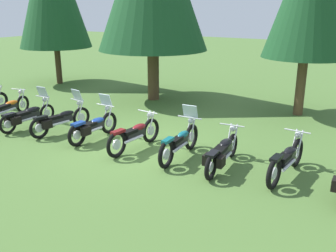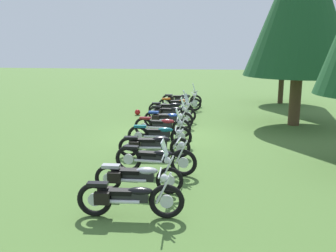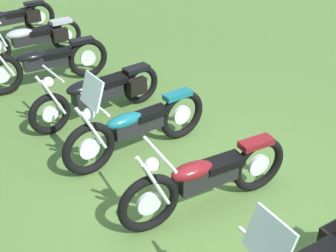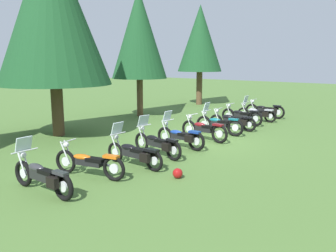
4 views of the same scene
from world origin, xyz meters
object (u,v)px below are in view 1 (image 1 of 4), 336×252
motorcycle_5 (135,134)px  motorcycle_8 (287,159)px  motorcycle_1 (8,107)px  motorcycle_6 (180,142)px  motorcycle_4 (93,126)px  motorcycle_3 (60,119)px  motorcycle_2 (27,115)px  motorcycle_7 (222,152)px

motorcycle_5 → motorcycle_8: motorcycle_8 is taller
motorcycle_1 → motorcycle_6: motorcycle_6 is taller
motorcycle_4 → motorcycle_3: bearing=91.9°
motorcycle_2 → motorcycle_7: (7.19, 0.33, -0.01)m
motorcycle_1 → motorcycle_8: 10.30m
motorcycle_1 → motorcycle_5: bearing=-104.1°
motorcycle_5 → motorcycle_7: motorcycle_5 is taller
motorcycle_2 → motorcycle_4: motorcycle_4 is taller
motorcycle_5 → motorcycle_6: 1.47m
motorcycle_4 → motorcycle_5: size_ratio=0.95×
motorcycle_4 → motorcycle_5: motorcycle_4 is taller
motorcycle_4 → motorcycle_7: 4.38m
motorcycle_7 → motorcycle_4: bearing=86.7°
motorcycle_4 → motorcycle_7: motorcycle_4 is taller
motorcycle_1 → motorcycle_5: size_ratio=1.02×
motorcycle_4 → motorcycle_8: (5.95, 0.43, 0.00)m
motorcycle_1 → motorcycle_2: 1.57m
motorcycle_2 → motorcycle_5: motorcycle_2 is taller
motorcycle_3 → motorcycle_4: bearing=-80.1°
motorcycle_3 → motorcycle_5: bearing=-80.6°
motorcycle_5 → motorcycle_6: bearing=-80.7°
motorcycle_2 → motorcycle_8: size_ratio=0.97×
motorcycle_4 → motorcycle_5: (1.63, 0.01, 0.01)m
motorcycle_6 → motorcycle_3: bearing=88.9°
motorcycle_3 → motorcycle_2: bearing=107.4°
motorcycle_3 → motorcycle_5: size_ratio=1.02×
motorcycle_1 → motorcycle_6: 7.43m
motorcycle_6 → motorcycle_8: bearing=-87.2°
motorcycle_2 → motorcycle_5: bearing=-86.4°
motorcycle_4 → motorcycle_7: (4.38, 0.08, -0.02)m
motorcycle_2 → motorcycle_7: 7.20m
motorcycle_8 → motorcycle_4: bearing=98.7°
motorcycle_6 → motorcycle_8: size_ratio=0.98×
motorcycle_5 → motorcycle_7: (2.75, 0.07, -0.02)m
motorcycle_2 → motorcycle_1: bearing=77.2°
motorcycle_6 → motorcycle_8: 2.87m
motorcycle_5 → motorcycle_1: bearing=93.4°
motorcycle_2 → motorcycle_5: (4.44, 0.25, 0.01)m
motorcycle_5 → motorcycle_8: bearing=-80.0°
motorcycle_3 → motorcycle_6: size_ratio=1.01×
motorcycle_4 → motorcycle_6: bearing=-86.7°
motorcycle_6 → motorcycle_7: (1.29, -0.05, -0.03)m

